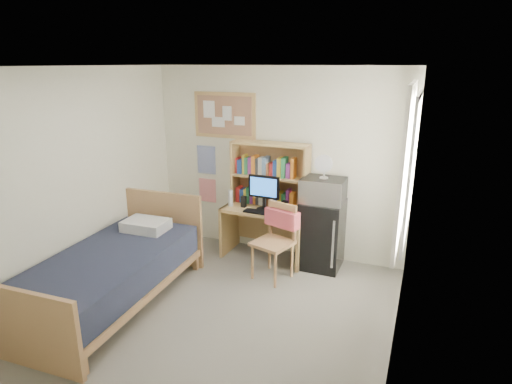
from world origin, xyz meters
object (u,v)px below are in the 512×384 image
at_px(bulletin_board, 225,115).
at_px(desk_fan, 324,168).
at_px(bed, 111,279).
at_px(speaker_right, 285,207).
at_px(desk_chair, 272,243).
at_px(monitor, 264,194).
at_px(mini_fridge, 322,234).
at_px(microwave, 323,190).
at_px(desk, 265,233).
at_px(speaker_left, 244,202).

distance_m(bulletin_board, desk_fan, 1.65).
bearing_deg(bed, speaker_right, 47.01).
xyz_separation_m(bed, speaker_right, (1.47, 1.72, 0.50)).
distance_m(desk_chair, monitor, 0.73).
height_order(bed, desk_fan, desk_fan).
height_order(mini_fridge, microwave, microwave).
bearing_deg(desk_chair, monitor, 139.17).
distance_m(bed, microwave, 2.77).
distance_m(bulletin_board, mini_fridge, 2.13).
relative_size(monitor, desk_fan, 1.65).
height_order(bulletin_board, desk_fan, bulletin_board).
bearing_deg(bed, desk_chair, 37.84).
bearing_deg(desk_fan, desk, -179.66).
relative_size(speaker_left, microwave, 0.28).
distance_m(desk_chair, speaker_left, 0.84).
bearing_deg(speaker_right, speaker_left, -180.00).
height_order(speaker_right, desk_fan, desk_fan).
relative_size(desk, monitor, 2.52).
distance_m(mini_fridge, speaker_left, 1.15).
xyz_separation_m(desk_chair, microwave, (0.49, 0.54, 0.59)).
distance_m(bed, desk_fan, 2.86).
relative_size(speaker_right, microwave, 0.30).
xyz_separation_m(desk_chair, speaker_right, (-0.00, 0.47, 0.32)).
bearing_deg(bed, mini_fridge, 40.22).
bearing_deg(bulletin_board, desk_chair, -38.84).
height_order(bulletin_board, monitor, bulletin_board).
xyz_separation_m(desk, speaker_right, (0.30, -0.07, 0.44)).
xyz_separation_m(desk, desk_chair, (0.30, -0.54, 0.12)).
relative_size(mini_fridge, microwave, 1.68).
distance_m(bulletin_board, desk, 1.75).
bearing_deg(desk_chair, desk_fan, 64.80).
xyz_separation_m(monitor, microwave, (0.79, 0.06, 0.12)).
distance_m(bulletin_board, speaker_right, 1.56).
xyz_separation_m(bulletin_board, speaker_right, (1.03, -0.36, -1.12)).
bearing_deg(microwave, mini_fridge, 90.00).
bearing_deg(bed, desk, 54.26).
relative_size(desk, microwave, 2.13).
relative_size(bulletin_board, desk, 0.81).
xyz_separation_m(speaker_left, speaker_right, (0.60, -0.01, 0.01)).
relative_size(bulletin_board, microwave, 1.73).
height_order(desk, monitor, monitor).
bearing_deg(monitor, speaker_left, -180.00).
height_order(bed, speaker_left, speaker_left).
distance_m(desk, speaker_right, 0.54).
xyz_separation_m(speaker_left, desk_fan, (1.09, 0.05, 0.57)).
xyz_separation_m(mini_fridge, bed, (-1.96, -1.81, -0.15)).
relative_size(bed, microwave, 4.11).
height_order(desk_chair, desk_fan, desk_fan).
height_order(bed, monitor, monitor).
relative_size(speaker_left, speaker_right, 0.93).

